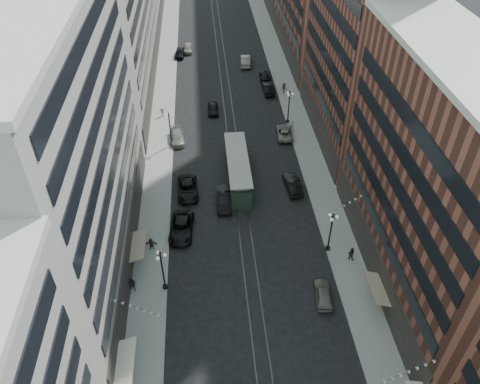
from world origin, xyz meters
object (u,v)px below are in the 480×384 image
object	(u,v)px
car_extra_1	(188,48)
lamppost_se_mid	(289,106)
lamppost_sw_far	(162,269)
streetcar	(238,170)
pedestrian_7	(351,253)
pedestrian_8	(292,124)
car_10	(293,184)
lamppost_se_far	(331,231)
car_extra_2	(268,88)
pedestrian_2	(132,285)
car_4	(323,294)
car_9	(180,53)
car_8	(177,137)
pedestrian_5	(151,244)
car_12	(265,76)
car_13	(213,109)
car_14	(246,61)
pedestrian_6	(162,112)
car_11	(285,132)
car_7	(188,189)
lamppost_sw_mid	(170,128)
pedestrian_9	(284,88)
car_extra_0	(224,199)

from	to	relation	value
car_extra_1	lamppost_se_mid	bearing A→B (deg)	-60.02
lamppost_sw_far	streetcar	bearing A→B (deg)	62.92
pedestrian_7	pedestrian_8	xyz separation A→B (m)	(-1.89, 27.65, -0.04)
car_10	lamppost_se_far	bearing A→B (deg)	95.74
car_extra_2	pedestrian_2	bearing A→B (deg)	63.20
car_4	car_9	distance (m)	63.95
lamppost_se_far	car_8	world-z (taller)	lamppost_se_far
pedestrian_7	car_extra_2	distance (m)	40.40
lamppost_se_far	pedestrian_5	distance (m)	20.34
car_12	car_9	bearing A→B (deg)	-32.90
car_4	pedestrian_7	bearing A→B (deg)	-124.65
car_9	car_extra_1	xyz separation A→B (m)	(1.60, 2.24, -0.01)
lamppost_sw_far	car_extra_1	bearing A→B (deg)	87.77
car_13	car_14	world-z (taller)	car_14
lamppost_sw_far	pedestrian_6	size ratio (longest dim) A/B	3.56
lamppost_se_mid	pedestrian_5	distance (m)	33.11
lamppost_se_mid	car_extra_2	size ratio (longest dim) A/B	1.09
pedestrian_5	pedestrian_7	distance (m)	22.59
car_11	pedestrian_7	bearing A→B (deg)	101.84
lamppost_sw_far	pedestrian_6	world-z (taller)	lamppost_sw_far
pedestrian_5	pedestrian_8	world-z (taller)	pedestrian_8
car_12	car_extra_2	xyz separation A→B (m)	(-0.11, -4.94, 0.10)
lamppost_se_far	car_7	size ratio (longest dim) A/B	0.97
pedestrian_2	car_12	xyz separation A→B (m)	(20.04, 47.62, -0.35)
car_4	car_12	bearing A→B (deg)	-84.74
car_extra_2	car_9	bearing A→B (deg)	-48.49
car_12	car_extra_2	world-z (taller)	car_extra_2
lamppost_sw_mid	car_12	size ratio (longest dim) A/B	1.08
lamppost_se_far	pedestrian_8	distance (m)	26.08
car_extra_2	car_11	bearing A→B (deg)	90.69
lamppost_se_far	pedestrian_9	world-z (taller)	lamppost_se_far
lamppost_se_far	pedestrian_6	world-z (taller)	lamppost_se_far
streetcar	car_4	world-z (taller)	streetcar
car_9	pedestrian_2	bearing A→B (deg)	-88.97
car_10	pedestrian_6	size ratio (longest dim) A/B	3.20
car_4	car_extra_0	distance (m)	18.24
car_9	car_10	bearing A→B (deg)	-65.66
pedestrian_2	streetcar	bearing A→B (deg)	67.89
pedestrian_7	pedestrian_9	world-z (taller)	pedestrian_9
car_9	pedestrian_5	size ratio (longest dim) A/B	2.87
streetcar	pedestrian_2	size ratio (longest dim) A/B	6.79
lamppost_se_far	car_8	xyz separation A→B (m)	(-17.60, 24.21, -2.38)
lamppost_sw_mid	lamppost_se_mid	size ratio (longest dim) A/B	1.00
lamppost_sw_far	pedestrian_7	world-z (taller)	lamppost_sw_far
car_11	car_extra_0	world-z (taller)	car_extra_0
car_7	pedestrian_9	size ratio (longest dim) A/B	3.10
car_14	car_extra_1	size ratio (longest dim) A/B	1.20
car_8	streetcar	bearing A→B (deg)	-56.96
car_8	car_11	size ratio (longest dim) A/B	0.96
pedestrian_5	lamppost_se_mid	bearing A→B (deg)	57.12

